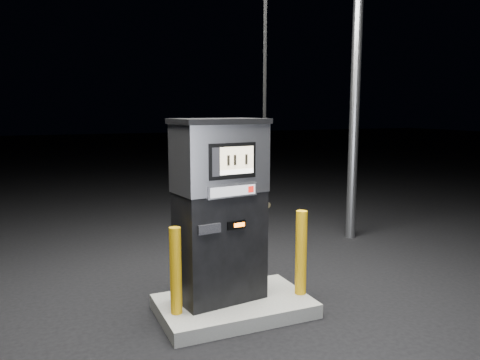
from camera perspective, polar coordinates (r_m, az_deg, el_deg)
name	(u,v)px	position (r m, az deg, el deg)	size (l,w,h in m)	color
ground	(234,313)	(5.24, -0.73, -15.86)	(80.00, 80.00, 0.00)	black
pump_island	(234,306)	(5.21, -0.73, -15.11)	(1.60, 1.00, 0.15)	slate
fuel_dispenser	(220,208)	(4.92, -2.44, -3.47)	(1.10, 0.69, 3.99)	black
bollard_left	(176,271)	(4.74, -7.84, -10.90)	(0.12, 0.12, 0.88)	#DC9E0C
bollard_right	(301,253)	(5.22, 7.45, -8.77)	(0.12, 0.12, 0.93)	#DC9E0C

